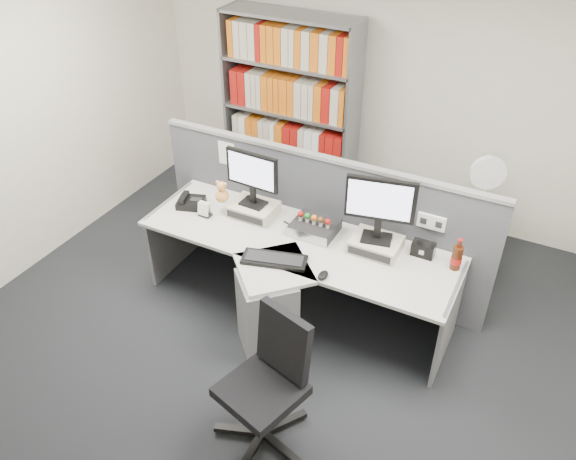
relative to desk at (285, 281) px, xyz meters
The scene contains 21 objects.
ground 0.75m from the desk, 90.00° to the right, with size 5.50×5.50×0.00m, color #23262A.
room_shell 1.46m from the desk, 90.00° to the right, with size 5.04×5.54×2.72m.
partition 0.68m from the desk, 89.59° to the left, with size 3.00×0.08×1.27m.
desk is the anchor object (origin of this frame).
monitor_riser_left 0.70m from the desk, 142.62° to the left, with size 0.38×0.31×0.10m.
monitor_riser_right 0.78m from the desk, 32.46° to the left, with size 0.38×0.31×0.10m.
monitor_left 0.91m from the desk, 142.50° to the left, with size 0.47×0.16×0.48m.
monitor_right 0.99m from the desk, 32.60° to the left, with size 0.52×0.21×0.54m.
desktop_pc 0.49m from the desk, 78.40° to the left, with size 0.35×0.32×0.09m.
figurines 0.55m from the desk, 77.89° to the left, with size 0.29×0.05×0.09m.
keyboard 0.30m from the desk, 107.42° to the right, with size 0.53×0.31×0.03m.
mouse 0.49m from the desk, 16.61° to the right, with size 0.07×0.11×0.04m, color black.
desk_phone 1.13m from the desk, 166.88° to the left, with size 0.28×0.26×0.10m.
desk_calendar 0.93m from the desk, 168.61° to the left, with size 0.11×0.08×0.13m.
plush_toy 0.92m from the desk, 158.63° to the left, with size 0.12×0.12×0.20m.
speaker 1.11m from the desk, 27.06° to the left, with size 0.17×0.10×0.12m, color black.
cola_bottle 1.34m from the desk, 19.93° to the left, with size 0.08×0.08×0.27m.
shelving_unit 2.12m from the desk, 115.96° to the left, with size 1.41×0.40×2.00m.
filing_cabinet 1.85m from the desk, 49.39° to the left, with size 0.45×0.61×0.70m.
desk_fan 1.93m from the desk, 49.39° to the left, with size 0.30×0.19×0.51m.
office_chair 1.07m from the desk, 67.76° to the right, with size 0.66×0.65×0.99m.
Camera 1 is at (1.64, -2.53, 3.45)m, focal length 35.96 mm.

